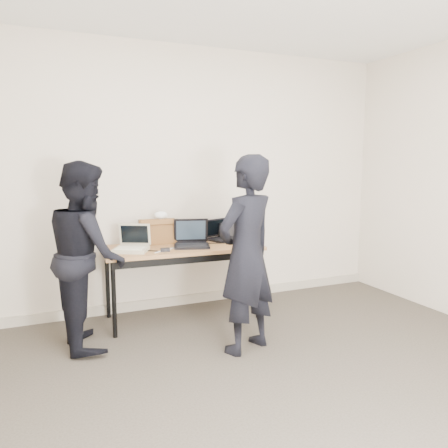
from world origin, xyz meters
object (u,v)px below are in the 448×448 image
equipment_box (234,231)px  person_typist (246,255)px  desk (183,252)px  laptop_beige (132,246)px  laptop_center (191,240)px  laptop_right (220,235)px  leather_satchel (158,231)px  person_observer (87,254)px

equipment_box → person_typist: bearing=-109.3°
desk → laptop_beige: bearing=-175.2°
laptop_center → desk: bearing=-176.2°
laptop_right → person_typist: size_ratio=0.24×
laptop_center → equipment_box: (0.55, 0.21, 0.02)m
laptop_beige → laptop_center: size_ratio=0.96×
desk → laptop_right: size_ratio=4.06×
laptop_center → laptop_right: (0.39, 0.21, -0.01)m
laptop_beige → laptop_right: 0.99m
laptop_right → leather_satchel: (-0.65, 0.04, 0.08)m
person_typist → person_observer: bearing=-51.4°
leather_satchel → laptop_center: bearing=-39.0°
laptop_center → person_observer: (-1.00, -0.25, -0.01)m
person_typist → desk: bearing=-97.3°
desk → person_observer: size_ratio=0.99×
laptop_center → equipment_box: size_ratio=1.45×
laptop_right → leather_satchel: bearing=155.5°
equipment_box → person_observer: bearing=-163.5°
laptop_beige → leather_satchel: 0.41m
laptop_beige → person_observer: (-0.42, -0.24, 0.00)m
desk → laptop_center: bearing=-10.1°
desk → equipment_box: 0.67m
person_typist → equipment_box: bearing=-132.4°
leather_satchel → person_observer: person_observer is taller
person_observer → desk: bearing=-76.3°
desk → laptop_beige: size_ratio=3.89×
laptop_beige → laptop_center: bearing=26.8°
laptop_right → leather_satchel: leather_satchel is taller
laptop_right → person_typist: 1.10m
laptop_right → person_observer: size_ratio=0.24×
person_typist → laptop_beige: bearing=-72.7°
leather_satchel → equipment_box: (0.81, -0.04, -0.05)m
laptop_right → person_observer: 1.46m
laptop_center → leather_satchel: 0.37m
laptop_beige → leather_satchel: leather_satchel is taller
laptop_right → equipment_box: 0.16m
leather_satchel → desk: bearing=-47.7°
laptop_center → equipment_box: 0.59m
laptop_center → person_observer: size_ratio=0.27×
leather_satchel → equipment_box: size_ratio=1.32×
leather_satchel → person_observer: size_ratio=0.24×
leather_satchel → laptop_right: bearing=0.9°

